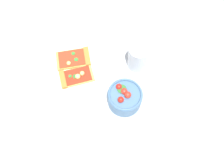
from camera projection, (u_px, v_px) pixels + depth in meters
The scene contains 6 objects.
ground_plane at pixel (68, 70), 0.94m from camera, with size 2.40×2.40×0.00m, color #B2B7BC.
plate at pixel (75, 69), 0.93m from camera, with size 0.24×0.24×0.01m, color white.
pizza_slice_near at pixel (76, 59), 0.94m from camera, with size 0.15×0.14×0.02m.
pizza_slice_far at pixel (75, 77), 0.90m from camera, with size 0.14×0.14×0.03m.
salad_bowl at pixel (125, 97), 0.84m from camera, with size 0.12×0.12×0.08m.
soda_glass at pixel (138, 57), 0.90m from camera, with size 0.08×0.08×0.11m.
Camera 1 is at (-0.35, 0.33, 0.82)m, focal length 38.28 mm.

